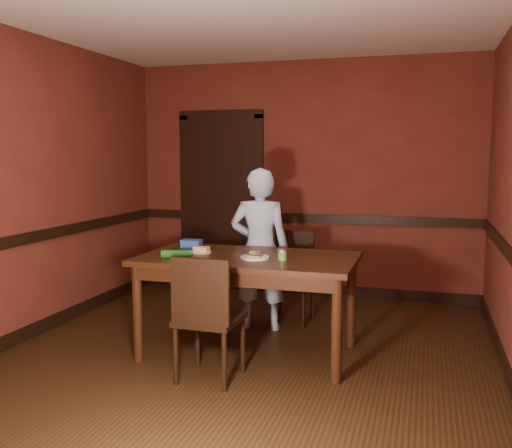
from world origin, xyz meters
The scene contains 20 objects.
floor centered at (0.00, 0.00, 0.00)m, with size 4.00×4.50×0.01m, color black.
ceiling centered at (0.00, 0.00, 2.70)m, with size 4.00×4.50×0.01m, color silver.
wall_back centered at (0.00, 2.25, 1.35)m, with size 4.00×0.02×2.70m, color maroon.
wall_front centered at (0.00, -2.25, 1.35)m, with size 4.00×0.02×2.70m, color maroon.
wall_left centered at (-2.00, 0.00, 1.35)m, with size 0.02×4.50×2.70m, color maroon.
dado_back centered at (0.00, 2.23, 0.90)m, with size 4.00×0.03×0.10m, color black.
dado_left centered at (-1.99, 0.00, 0.90)m, with size 0.03×4.50×0.10m, color black.
baseboard_back centered at (0.00, 2.23, 0.06)m, with size 4.00×0.03×0.12m, color black.
baseboard_left centered at (-1.99, 0.00, 0.06)m, with size 0.03×4.50×0.12m, color black.
baseboard_right centered at (1.99, 0.00, 0.06)m, with size 0.03×4.50×0.12m, color black.
door centered at (-1.00, 2.22, 1.09)m, with size 1.05×0.07×2.20m.
dining_table centered at (0.00, 0.11, 0.41)m, with size 1.74×0.98×0.82m, color black.
chair_far centered at (0.13, 1.12, 0.44)m, with size 0.41×0.41×0.88m, color black, non-canonical shape.
chair_near centered at (-0.10, -0.47, 0.46)m, with size 0.43×0.43×0.93m, color black, non-canonical shape.
person centered at (-0.10, 0.80, 0.76)m, with size 0.55×0.36×1.51m, color #ADCFE5.
sandwich_plate centered at (0.09, 0.02, 0.83)m, with size 0.23×0.23×0.06m.
sauce_jar centered at (0.32, 0.02, 0.86)m, with size 0.07×0.07×0.08m.
cheese_saucer centered at (-0.41, 0.14, 0.84)m, with size 0.17×0.17×0.05m.
food_tub centered at (-0.59, 0.34, 0.85)m, with size 0.19×0.14×0.08m.
wrapped_veg centered at (-0.51, -0.15, 0.85)m, with size 0.07×0.07×0.24m, color #145515.
Camera 1 is at (1.38, -4.23, 1.64)m, focal length 40.00 mm.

